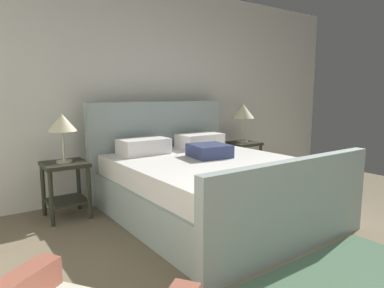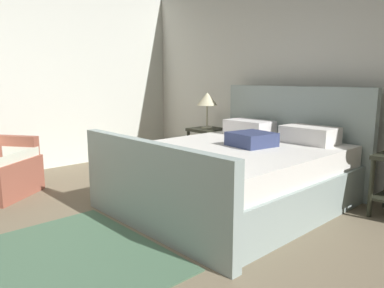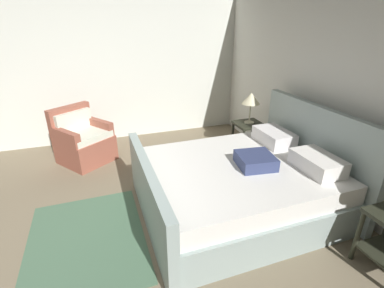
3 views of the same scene
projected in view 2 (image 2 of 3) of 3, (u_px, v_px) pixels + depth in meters
The scene contains 5 objects.
wall_back at pixel (330, 73), 4.32m from camera, with size 6.39×0.12×2.73m, color silver.
bed at pixel (237, 171), 3.85m from camera, with size 1.97×2.29×1.22m.
nightstand_left at pixel (207, 142), 5.32m from camera, with size 0.44×0.44×0.60m.
table_lamp_left at pixel (207, 100), 5.22m from camera, with size 0.29×0.29×0.51m.
area_rug at pixel (72, 258), 2.71m from camera, with size 1.59×1.19×0.01m, color #496A4F.
Camera 2 is at (2.20, -0.74, 1.31)m, focal length 34.51 mm.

